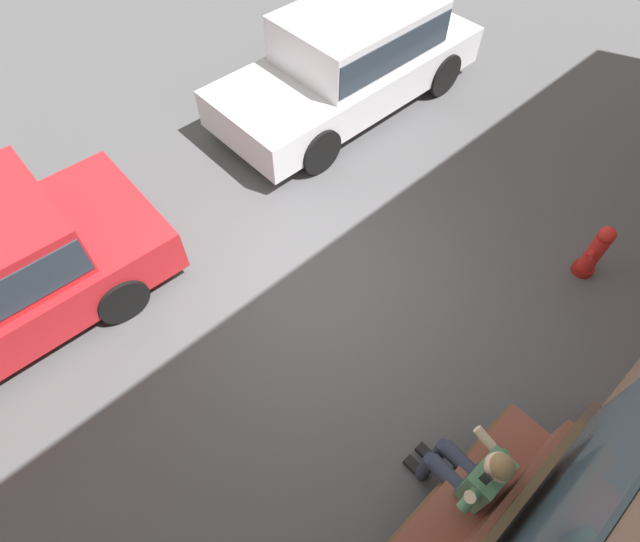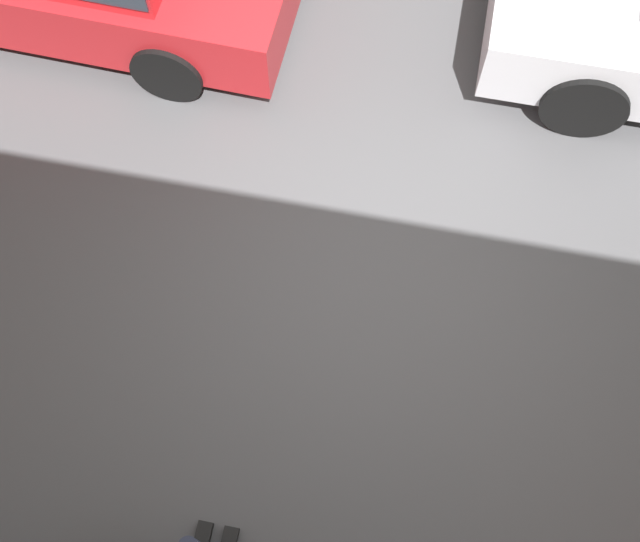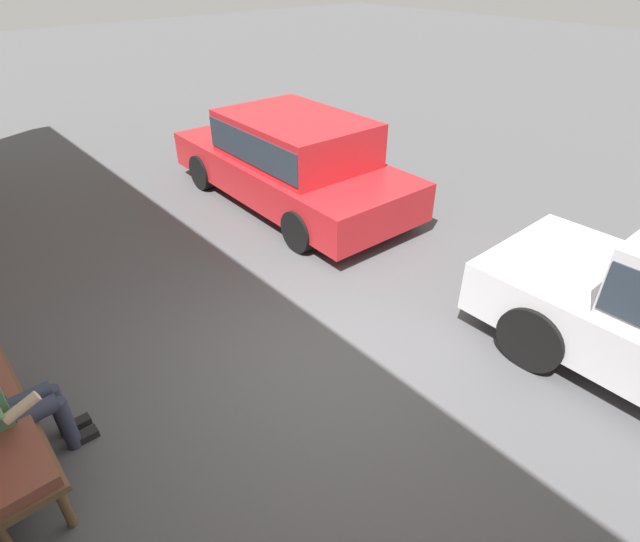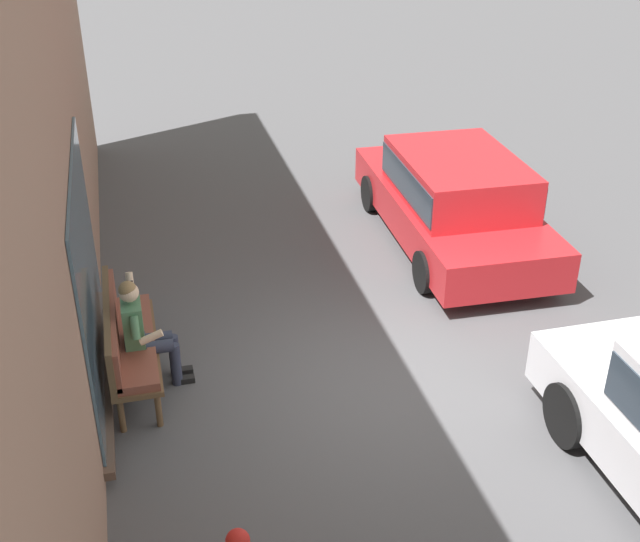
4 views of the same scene
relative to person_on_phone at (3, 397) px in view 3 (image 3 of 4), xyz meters
name	(u,v)px [view 3 (image 3 of 4)]	position (x,y,z in m)	size (l,w,h in m)	color
ground_plane	(324,357)	(-0.67, -2.67, -0.73)	(60.00, 60.00, 0.00)	#4C4C4F
person_on_phone	(3,397)	(0.00, 0.00, 0.00)	(0.73, 0.74, 1.37)	#2D3347
parked_car_mid	(292,157)	(2.54, -4.82, 0.06)	(4.62, 2.08, 1.47)	red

